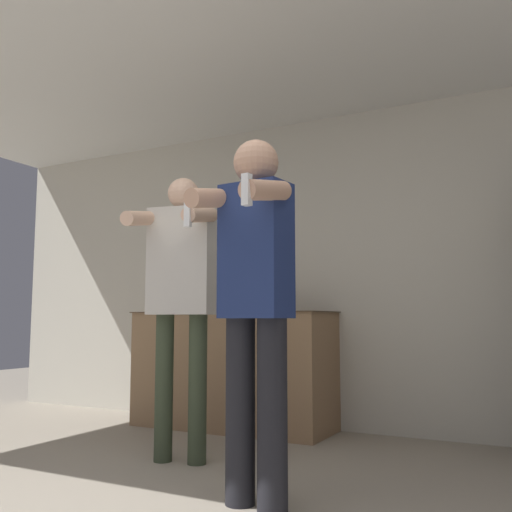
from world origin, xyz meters
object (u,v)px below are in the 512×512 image
at_px(bottle_dark_rum, 191,299).
at_px(bottle_green_wine, 232,299).
at_px(bottle_short_whiskey, 249,296).
at_px(bottle_brown_liquor, 261,299).
at_px(person_woman_foreground, 255,296).
at_px(bottle_amber_bourbon, 222,300).
at_px(person_man_side, 181,283).

distance_m(bottle_dark_rum, bottle_green_wine, 0.41).
relative_size(bottle_short_whiskey, bottle_green_wine, 1.19).
bearing_deg(bottle_green_wine, bottle_brown_liquor, 0.00).
bearing_deg(bottle_green_wine, bottle_short_whiskey, 0.00).
bearing_deg(person_woman_foreground, bottle_amber_bourbon, 125.45).
relative_size(bottle_short_whiskey, bottle_amber_bourbon, 1.36).
relative_size(bottle_amber_bourbon, person_woman_foreground, 0.14).
bearing_deg(bottle_green_wine, person_man_side, -75.24).
bearing_deg(bottle_amber_bourbon, person_man_side, -71.07).
bearing_deg(bottle_brown_liquor, bottle_dark_rum, 180.00).
distance_m(bottle_amber_bourbon, person_man_side, 1.23).
height_order(bottle_brown_liquor, person_man_side, person_man_side).
distance_m(bottle_green_wine, person_man_side, 1.20).
bearing_deg(bottle_short_whiskey, person_woman_foreground, -60.73).
height_order(bottle_dark_rum, bottle_amber_bourbon, bottle_dark_rum).
distance_m(bottle_dark_rum, bottle_short_whiskey, 0.57).
bearing_deg(bottle_brown_liquor, bottle_amber_bourbon, -180.00).
height_order(bottle_brown_liquor, bottle_amber_bourbon, bottle_brown_liquor).
distance_m(bottle_short_whiskey, person_woman_foreground, 1.93).
xyz_separation_m(bottle_brown_liquor, person_woman_foreground, (0.82, -1.68, -0.05)).
bearing_deg(bottle_brown_liquor, bottle_green_wine, 180.00).
bearing_deg(person_man_side, bottle_amber_bourbon, 108.93).
relative_size(bottle_green_wine, bottle_amber_bourbon, 1.15).
height_order(bottle_dark_rum, person_woman_foreground, person_woman_foreground).
relative_size(bottle_brown_liquor, bottle_green_wine, 0.92).
bearing_deg(person_man_side, bottle_short_whiskey, 97.03).
height_order(bottle_amber_bourbon, person_woman_foreground, person_woman_foreground).
relative_size(bottle_dark_rum, bottle_amber_bourbon, 1.24).
height_order(bottle_dark_rum, bottle_short_whiskey, bottle_short_whiskey).
height_order(bottle_green_wine, person_woman_foreground, person_woman_foreground).
xyz_separation_m(bottle_dark_rum, person_woman_foreground, (1.51, -1.68, -0.06)).
height_order(bottle_dark_rum, bottle_green_wine, bottle_dark_rum).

